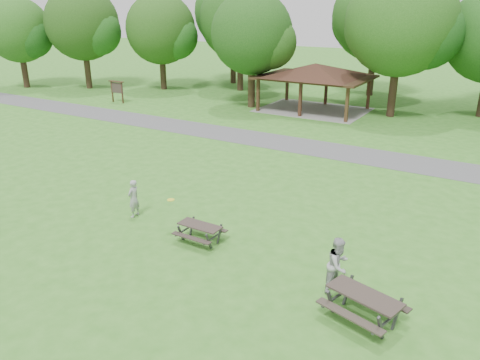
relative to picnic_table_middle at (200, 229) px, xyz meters
name	(u,v)px	position (x,y,z in m)	size (l,w,h in m)	color
ground	(161,241)	(-1.28, -0.69, -0.52)	(160.00, 160.00, 0.00)	#347621
asphalt_path	(310,147)	(-1.28, 13.31, -0.51)	(120.00, 3.20, 0.02)	#4D4D50
pavilion	(315,72)	(-5.28, 23.31, 2.54)	(8.60, 7.01, 3.76)	#322112
notice_board	(117,88)	(-21.28, 17.31, 0.79)	(1.60, 0.30, 1.88)	#362213
tree_row_a	(83,26)	(-29.19, 21.33, 5.63)	(7.56, 7.20, 9.97)	black
tree_row_b	(162,31)	(-22.20, 24.83, 5.15)	(7.14, 6.80, 9.28)	black
tree_row_c	(241,22)	(-15.18, 28.33, 6.02)	(8.19, 7.80, 10.67)	#311E16
tree_row_d	(253,36)	(-10.20, 21.83, 5.25)	(6.93, 6.60, 9.27)	#312215
tree_row_e	(402,24)	(0.82, 24.33, 6.26)	(8.40, 8.00, 11.02)	black
tree_deep_a	(234,14)	(-18.18, 31.83, 6.61)	(8.40, 8.00, 11.38)	black
tree_deep_b	(378,19)	(-3.18, 32.33, 6.37)	(8.40, 8.00, 11.13)	black
tree_flank_left	(19,32)	(-35.20, 18.33, 5.01)	(6.72, 6.40, 8.93)	black
picnic_table_middle	(200,229)	(0.00, 0.00, 0.00)	(1.63, 1.33, 0.71)	#2F2622
picnic_table_far	(364,301)	(6.50, -1.42, 0.13)	(2.38, 2.10, 0.88)	#2E2621
frisbee_in_flight	(171,200)	(-1.47, 0.21, 0.75)	(0.30, 0.30, 0.02)	yellow
frisbee_thrower	(134,198)	(-3.59, 0.41, 0.27)	(0.58, 0.38, 1.59)	#9A9A9C
frisbee_catcher	(338,265)	(5.39, -0.43, 0.37)	(0.87, 0.68, 1.79)	#A4A5A7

